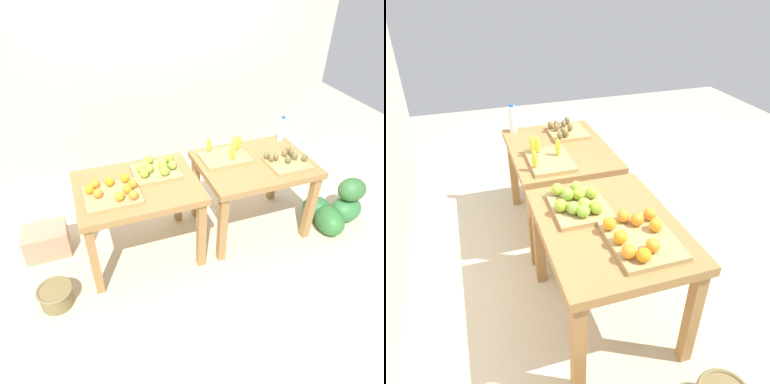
% 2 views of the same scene
% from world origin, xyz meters
% --- Properties ---
extents(ground_plane, '(8.00, 8.00, 0.00)m').
position_xyz_m(ground_plane, '(0.00, 0.00, 0.00)').
color(ground_plane, beige).
extents(back_wall, '(4.40, 0.12, 3.00)m').
position_xyz_m(back_wall, '(0.00, 1.35, 1.50)').
color(back_wall, beige).
rests_on(back_wall, ground_plane).
extents(display_table_left, '(1.04, 0.80, 0.77)m').
position_xyz_m(display_table_left, '(-0.56, 0.00, 0.66)').
color(display_table_left, olive).
rests_on(display_table_left, ground_plane).
extents(display_table_right, '(1.04, 0.80, 0.77)m').
position_xyz_m(display_table_right, '(0.56, 0.00, 0.66)').
color(display_table_right, olive).
rests_on(display_table_right, ground_plane).
extents(orange_bin, '(0.45, 0.37, 0.11)m').
position_xyz_m(orange_bin, '(-0.77, -0.09, 0.81)').
color(orange_bin, tan).
rests_on(orange_bin, display_table_left).
extents(apple_bin, '(0.41, 0.34, 0.11)m').
position_xyz_m(apple_bin, '(-0.35, 0.13, 0.82)').
color(apple_bin, tan).
rests_on(apple_bin, display_table_left).
extents(banana_crate, '(0.44, 0.33, 0.17)m').
position_xyz_m(banana_crate, '(0.33, 0.16, 0.81)').
color(banana_crate, tan).
rests_on(banana_crate, display_table_right).
extents(kiwi_bin, '(0.37, 0.32, 0.10)m').
position_xyz_m(kiwi_bin, '(0.81, -0.13, 0.81)').
color(kiwi_bin, tan).
rests_on(kiwi_bin, display_table_right).
extents(water_bottle, '(0.07, 0.07, 0.25)m').
position_xyz_m(water_bottle, '(1.01, 0.30, 0.89)').
color(water_bottle, silver).
rests_on(water_bottle, display_table_right).
extents(watermelon_pile, '(0.65, 0.62, 0.51)m').
position_xyz_m(watermelon_pile, '(1.42, -0.27, 0.18)').
color(watermelon_pile, '#32733A').
rests_on(watermelon_pile, ground_plane).
extents(wicker_basket, '(0.29, 0.29, 0.18)m').
position_xyz_m(wicker_basket, '(-1.37, -0.35, 0.09)').
color(wicker_basket, olive).
rests_on(wicker_basket, ground_plane).
extents(cardboard_produce_box, '(0.40, 0.30, 0.27)m').
position_xyz_m(cardboard_produce_box, '(-1.42, 0.30, 0.14)').
color(cardboard_produce_box, tan).
rests_on(cardboard_produce_box, ground_plane).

